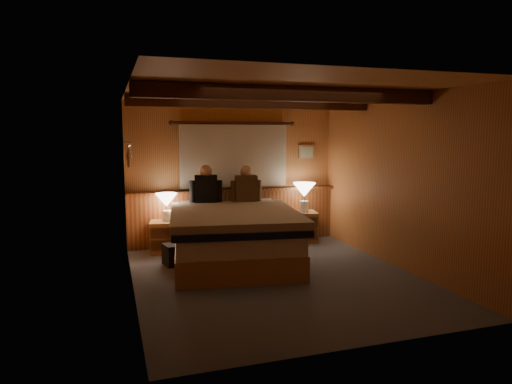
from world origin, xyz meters
name	(u,v)px	position (x,y,z in m)	size (l,w,h in m)	color
floor	(275,277)	(0.00, 0.00, 0.00)	(4.20, 4.20, 0.00)	#545A64
ceiling	(277,91)	(0.00, 0.00, 2.40)	(4.20, 4.20, 0.00)	#BF8247
wall_back	(233,173)	(0.00, 2.10, 1.20)	(3.60, 3.60, 0.00)	#C78047
wall_left	(131,192)	(-1.80, 0.00, 1.20)	(4.20, 4.20, 0.00)	#C78047
wall_right	(396,182)	(1.80, 0.00, 1.20)	(4.20, 4.20, 0.00)	#C78047
wall_front	(362,213)	(0.00, -2.10, 1.20)	(3.60, 3.60, 0.00)	#C78047
wainscot	(235,215)	(0.00, 2.04, 0.49)	(3.60, 0.23, 0.94)	brown
curtain_window	(234,155)	(0.00, 2.03, 1.52)	(2.18, 0.09, 1.11)	#441F11
ceiling_beams	(272,99)	(0.00, 0.15, 2.31)	(3.60, 1.65, 0.16)	#441F11
coat_rail	(130,148)	(-1.72, 1.58, 1.67)	(0.05, 0.55, 0.24)	white
framed_print	(306,152)	(1.35, 2.08, 1.55)	(0.30, 0.04, 0.25)	tan
bed	(234,235)	(-0.34, 0.84, 0.41)	(2.05, 2.52, 0.78)	#AF794A
nightstand_left	(165,237)	(-1.23, 1.77, 0.25)	(0.52, 0.48, 0.49)	#AF794A
nightstand_right	(302,227)	(1.15, 1.76, 0.26)	(0.55, 0.51, 0.53)	#AF794A
lamp_left	(166,202)	(-1.18, 1.77, 0.81)	(0.34, 0.34, 0.45)	white
lamp_right	(304,192)	(1.16, 1.72, 0.88)	(0.39, 0.39, 0.51)	white
person_left	(206,187)	(-0.56, 1.70, 1.02)	(0.52, 0.26, 0.64)	black
person_right	(246,187)	(0.08, 1.61, 1.02)	(0.50, 0.24, 0.62)	#4A351D
duffel_bag	(182,253)	(-1.07, 1.01, 0.16)	(0.56, 0.41, 0.36)	black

